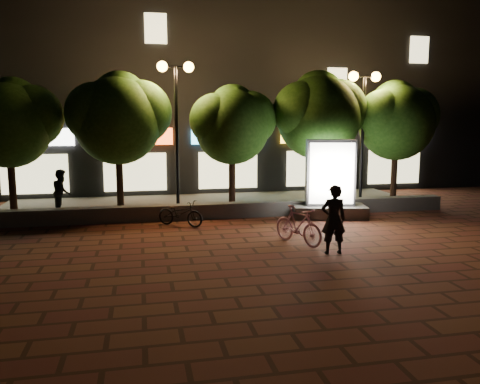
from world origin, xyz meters
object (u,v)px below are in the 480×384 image
object	(u,v)px
tree_right	(320,112)
street_lamp_right	(364,103)
tree_far_right	(397,118)
street_lamp_left	(176,98)
rider	(334,219)
tree_mid	(233,122)
scooter_parked	(180,213)
tree_left	(119,115)
ad_kiosk	(330,186)
pedestrian	(62,192)
tree_far_left	(10,120)
scooter_pink	(298,225)

from	to	relation	value
tree_right	street_lamp_right	xyz separation A→B (m)	(1.64, -0.26, 0.33)
tree_far_right	street_lamp_left	distance (m)	8.58
tree_right	rider	bearing A→B (deg)	-107.67
tree_mid	scooter_parked	size ratio (longest dim) A/B	2.92
tree_left	tree_right	distance (m)	7.30
ad_kiosk	rider	xyz separation A→B (m)	(-1.66, -4.28, -0.21)
street_lamp_left	pedestrian	world-z (taller)	street_lamp_left
tree_far_left	street_lamp_left	bearing A→B (deg)	-2.76
street_lamp_left	scooter_pink	size ratio (longest dim) A/B	3.07
street_lamp_left	ad_kiosk	xyz separation A→B (m)	(4.99, -1.83, -2.96)
tree_far_left	rider	size ratio (longest dim) A/B	2.70
rider	scooter_parked	bearing A→B (deg)	-43.75
tree_mid	tree_left	bearing A→B (deg)	180.00
scooter_pink	pedestrian	bearing A→B (deg)	116.32
tree_far_left	rider	distance (m)	11.11
scooter_parked	street_lamp_right	bearing A→B (deg)	-38.44
scooter_pink	scooter_parked	distance (m)	4.05
tree_right	street_lamp_left	distance (m)	5.38
street_lamp_right	rider	world-z (taller)	street_lamp_right
tree_mid	scooter_parked	bearing A→B (deg)	-131.13
tree_right	street_lamp_right	world-z (taller)	tree_right
tree_left	street_lamp_right	bearing A→B (deg)	-1.68
street_lamp_right	scooter_parked	xyz separation A→B (m)	(-7.10, -2.20, -3.49)
tree_far_right	scooter_pink	xyz separation A→B (m)	(-5.78, -5.32, -2.86)
tree_right	tree_far_right	size ratio (longest dim) A/B	1.06
tree_far_left	tree_far_right	distance (m)	14.00
tree_far_right	rider	xyz separation A→B (m)	(-5.23, -6.37, -2.51)
tree_far_left	tree_mid	distance (m)	7.50
tree_far_right	street_lamp_right	distance (m)	1.66
rider	pedestrian	distance (m)	9.55
tree_mid	tree_right	bearing A→B (deg)	0.00
scooter_parked	tree_left	bearing A→B (deg)	71.18
ad_kiosk	scooter_pink	world-z (taller)	ad_kiosk
tree_right	scooter_pink	size ratio (longest dim) A/B	3.00
street_lamp_left	ad_kiosk	world-z (taller)	street_lamp_left
tree_mid	ad_kiosk	bearing A→B (deg)	-35.47
tree_far_left	tree_right	world-z (taller)	tree_right
tree_far_left	scooter_pink	world-z (taller)	tree_far_left
tree_left	scooter_pink	xyz separation A→B (m)	(4.72, -5.32, -2.94)
scooter_parked	pedestrian	size ratio (longest dim) A/B	0.99
street_lamp_left	tree_far_right	bearing A→B (deg)	1.76
tree_far_left	scooter_parked	bearing A→B (deg)	-24.73
ad_kiosk	scooter_parked	distance (m)	5.14
street_lamp_right	scooter_pink	world-z (taller)	street_lamp_right
tree_mid	street_lamp_right	world-z (taller)	street_lamp_right
street_lamp_left	pedestrian	xyz separation A→B (m)	(-3.92, 0.11, -3.17)
street_lamp_right	rider	xyz separation A→B (m)	(-3.67, -6.11, -3.04)
street_lamp_right	tree_right	bearing A→B (deg)	170.90
street_lamp_right	scooter_parked	world-z (taller)	street_lamp_right
tree_far_left	pedestrian	world-z (taller)	tree_far_left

